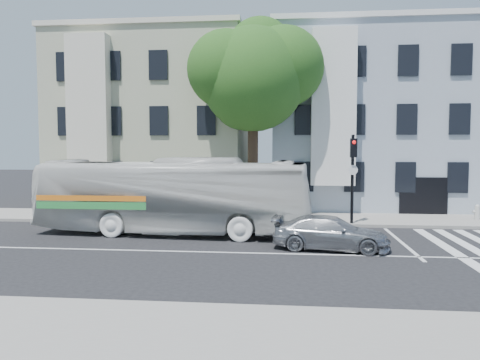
# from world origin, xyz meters

# --- Properties ---
(ground) EXTENTS (120.00, 120.00, 0.00)m
(ground) POSITION_xyz_m (0.00, 0.00, 0.00)
(ground) COLOR black
(ground) RESTS_ON ground
(sidewalk_far) EXTENTS (80.00, 4.00, 0.15)m
(sidewalk_far) POSITION_xyz_m (0.00, 8.00, 0.07)
(sidewalk_far) COLOR gray
(sidewalk_far) RESTS_ON ground
(sidewalk_near) EXTENTS (80.00, 4.00, 0.15)m
(sidewalk_near) POSITION_xyz_m (0.00, -8.00, 0.07)
(sidewalk_near) COLOR gray
(sidewalk_near) RESTS_ON ground
(building_left) EXTENTS (12.00, 10.00, 11.00)m
(building_left) POSITION_xyz_m (-7.00, 15.00, 5.50)
(building_left) COLOR #ABAC90
(building_left) RESTS_ON ground
(building_right) EXTENTS (12.00, 10.00, 11.00)m
(building_right) POSITION_xyz_m (7.00, 15.00, 5.50)
(building_right) COLOR #9AAAB8
(building_right) RESTS_ON ground
(street_tree) EXTENTS (7.30, 5.90, 11.10)m
(street_tree) POSITION_xyz_m (0.06, 8.74, 7.83)
(street_tree) COLOR #2D2116
(street_tree) RESTS_ON ground
(bus) EXTENTS (3.70, 12.40, 3.41)m
(bus) POSITION_xyz_m (-3.17, 3.52, 1.70)
(bus) COLOR silver
(bus) RESTS_ON ground
(sedan) EXTENTS (2.38, 4.57, 1.26)m
(sedan) POSITION_xyz_m (3.50, 0.93, 0.63)
(sedan) COLOR #A3A5AA
(sedan) RESTS_ON ground
(hedge) EXTENTS (8.52, 1.04, 0.70)m
(hedge) POSITION_xyz_m (-4.45, 6.30, 0.50)
(hedge) COLOR #366821
(hedge) RESTS_ON sidewalk_far
(traffic_signal) EXTENTS (0.47, 0.54, 4.47)m
(traffic_signal) POSITION_xyz_m (5.01, 6.21, 2.89)
(traffic_signal) COLOR black
(traffic_signal) RESTS_ON ground
(fire_hydrant) EXTENTS (0.43, 0.25, 0.78)m
(fire_hydrant) POSITION_xyz_m (11.59, 8.15, 0.55)
(fire_hydrant) COLOR #BCBCB7
(fire_hydrant) RESTS_ON sidewalk_far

